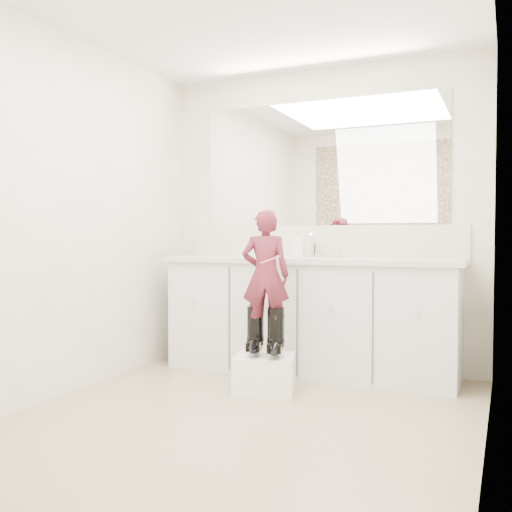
% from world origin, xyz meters
% --- Properties ---
extents(floor, '(3.00, 3.00, 0.00)m').
position_xyz_m(floor, '(0.00, 0.00, 0.00)').
color(floor, '#836956').
rests_on(floor, ground).
extents(wall_back, '(2.60, 0.00, 2.60)m').
position_xyz_m(wall_back, '(0.00, 1.50, 1.20)').
color(wall_back, beige).
rests_on(wall_back, floor).
extents(wall_front, '(2.60, 0.00, 2.60)m').
position_xyz_m(wall_front, '(0.00, -1.50, 1.20)').
color(wall_front, beige).
rests_on(wall_front, floor).
extents(wall_left, '(0.00, 3.00, 3.00)m').
position_xyz_m(wall_left, '(-1.30, 0.00, 1.20)').
color(wall_left, beige).
rests_on(wall_left, floor).
extents(wall_right, '(0.00, 3.00, 3.00)m').
position_xyz_m(wall_right, '(1.30, 0.00, 1.20)').
color(wall_right, beige).
rests_on(wall_right, floor).
extents(vanity_cabinet, '(2.20, 0.55, 0.85)m').
position_xyz_m(vanity_cabinet, '(0.00, 1.23, 0.42)').
color(vanity_cabinet, silver).
rests_on(vanity_cabinet, floor).
extents(countertop, '(2.28, 0.58, 0.04)m').
position_xyz_m(countertop, '(0.00, 1.21, 0.87)').
color(countertop, beige).
rests_on(countertop, vanity_cabinet).
extents(backsplash, '(2.28, 0.03, 0.25)m').
position_xyz_m(backsplash, '(0.00, 1.49, 1.02)').
color(backsplash, beige).
rests_on(backsplash, countertop).
extents(mirror, '(2.00, 0.02, 1.00)m').
position_xyz_m(mirror, '(0.00, 1.49, 1.64)').
color(mirror, white).
rests_on(mirror, wall_back).
extents(dot_panel, '(2.00, 0.01, 1.20)m').
position_xyz_m(dot_panel, '(0.00, -1.49, 1.65)').
color(dot_panel, '#472819').
rests_on(dot_panel, wall_front).
extents(faucet, '(0.08, 0.08, 0.10)m').
position_xyz_m(faucet, '(0.00, 1.38, 0.94)').
color(faucet, silver).
rests_on(faucet, countertop).
extents(cup, '(0.10, 0.10, 0.09)m').
position_xyz_m(cup, '(0.18, 1.29, 0.94)').
color(cup, beige).
rests_on(cup, countertop).
extents(soap_bottle, '(0.11, 0.11, 0.21)m').
position_xyz_m(soap_bottle, '(-0.11, 1.28, 1.00)').
color(soap_bottle, white).
rests_on(soap_bottle, countertop).
extents(step_stool, '(0.47, 0.42, 0.25)m').
position_xyz_m(step_stool, '(-0.10, 0.57, 0.13)').
color(step_stool, white).
rests_on(step_stool, floor).
extents(boot_left, '(0.18, 0.24, 0.33)m').
position_xyz_m(boot_left, '(-0.17, 0.59, 0.41)').
color(boot_left, black).
rests_on(boot_left, step_stool).
extents(boot_right, '(0.18, 0.24, 0.33)m').
position_xyz_m(boot_right, '(-0.02, 0.59, 0.41)').
color(boot_right, black).
rests_on(boot_right, step_stool).
extents(toddler, '(0.37, 0.29, 0.88)m').
position_xyz_m(toddler, '(-0.10, 0.59, 0.79)').
color(toddler, '#9B2F4B').
rests_on(toddler, step_stool).
extents(toothbrush, '(0.13, 0.05, 0.06)m').
position_xyz_m(toothbrush, '(-0.03, 0.51, 0.90)').
color(toothbrush, '#EB5B8A').
rests_on(toothbrush, toddler).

